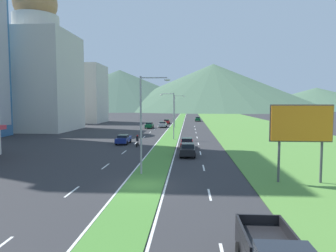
# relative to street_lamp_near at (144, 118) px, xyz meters

# --- Properties ---
(ground_plane) EXTENTS (600.00, 600.00, 0.00)m
(ground_plane) POSITION_rel_street_lamp_near_xyz_m (0.50, -3.83, -5.19)
(ground_plane) COLOR #2D2D30
(grass_median) EXTENTS (3.20, 240.00, 0.06)m
(grass_median) POSITION_rel_street_lamp_near_xyz_m (0.50, 56.17, -5.16)
(grass_median) COLOR #477F33
(grass_median) RESTS_ON ground_plane
(grass_verge_right) EXTENTS (24.00, 240.00, 0.06)m
(grass_verge_right) POSITION_rel_street_lamp_near_xyz_m (21.10, 56.17, -5.16)
(grass_verge_right) COLOR #518438
(grass_verge_right) RESTS_ON ground_plane
(lane_dash_left_2) EXTENTS (0.16, 2.80, 0.01)m
(lane_dash_left_2) POSITION_rel_street_lamp_near_xyz_m (-4.60, -5.78, -5.19)
(lane_dash_left_2) COLOR silver
(lane_dash_left_2) RESTS_ON ground_plane
(lane_dash_left_3) EXTENTS (0.16, 2.80, 0.01)m
(lane_dash_left_3) POSITION_rel_street_lamp_near_xyz_m (-4.60, 3.25, -5.19)
(lane_dash_left_3) COLOR silver
(lane_dash_left_3) RESTS_ON ground_plane
(lane_dash_left_4) EXTENTS (0.16, 2.80, 0.01)m
(lane_dash_left_4) POSITION_rel_street_lamp_near_xyz_m (-4.60, 12.27, -5.19)
(lane_dash_left_4) COLOR silver
(lane_dash_left_4) RESTS_ON ground_plane
(lane_dash_left_5) EXTENTS (0.16, 2.80, 0.01)m
(lane_dash_left_5) POSITION_rel_street_lamp_near_xyz_m (-4.60, 21.30, -5.19)
(lane_dash_left_5) COLOR silver
(lane_dash_left_5) RESTS_ON ground_plane
(lane_dash_left_6) EXTENTS (0.16, 2.80, 0.01)m
(lane_dash_left_6) POSITION_rel_street_lamp_near_xyz_m (-4.60, 30.32, -5.19)
(lane_dash_left_6) COLOR silver
(lane_dash_left_6) RESTS_ON ground_plane
(lane_dash_left_7) EXTENTS (0.16, 2.80, 0.01)m
(lane_dash_left_7) POSITION_rel_street_lamp_near_xyz_m (-4.60, 39.35, -5.19)
(lane_dash_left_7) COLOR silver
(lane_dash_left_7) RESTS_ON ground_plane
(lane_dash_left_8) EXTENTS (0.16, 2.80, 0.01)m
(lane_dash_left_8) POSITION_rel_street_lamp_near_xyz_m (-4.60, 48.37, -5.19)
(lane_dash_left_8) COLOR silver
(lane_dash_left_8) RESTS_ON ground_plane
(lane_dash_left_9) EXTENTS (0.16, 2.80, 0.01)m
(lane_dash_left_9) POSITION_rel_street_lamp_near_xyz_m (-4.60, 57.40, -5.19)
(lane_dash_left_9) COLOR silver
(lane_dash_left_9) RESTS_ON ground_plane
(lane_dash_right_2) EXTENTS (0.16, 2.80, 0.01)m
(lane_dash_right_2) POSITION_rel_street_lamp_near_xyz_m (5.60, -5.78, -5.19)
(lane_dash_right_2) COLOR silver
(lane_dash_right_2) RESTS_ON ground_plane
(lane_dash_right_3) EXTENTS (0.16, 2.80, 0.01)m
(lane_dash_right_3) POSITION_rel_street_lamp_near_xyz_m (5.60, 3.25, -5.19)
(lane_dash_right_3) COLOR silver
(lane_dash_right_3) RESTS_ON ground_plane
(lane_dash_right_4) EXTENTS (0.16, 2.80, 0.01)m
(lane_dash_right_4) POSITION_rel_street_lamp_near_xyz_m (5.60, 12.27, -5.19)
(lane_dash_right_4) COLOR silver
(lane_dash_right_4) RESTS_ON ground_plane
(lane_dash_right_5) EXTENTS (0.16, 2.80, 0.01)m
(lane_dash_right_5) POSITION_rel_street_lamp_near_xyz_m (5.60, 21.30, -5.19)
(lane_dash_right_5) COLOR silver
(lane_dash_right_5) RESTS_ON ground_plane
(lane_dash_right_6) EXTENTS (0.16, 2.80, 0.01)m
(lane_dash_right_6) POSITION_rel_street_lamp_near_xyz_m (5.60, 30.32, -5.19)
(lane_dash_right_6) COLOR silver
(lane_dash_right_6) RESTS_ON ground_plane
(lane_dash_right_7) EXTENTS (0.16, 2.80, 0.01)m
(lane_dash_right_7) POSITION_rel_street_lamp_near_xyz_m (5.60, 39.35, -5.19)
(lane_dash_right_7) COLOR silver
(lane_dash_right_7) RESTS_ON ground_plane
(lane_dash_right_8) EXTENTS (0.16, 2.80, 0.01)m
(lane_dash_right_8) POSITION_rel_street_lamp_near_xyz_m (5.60, 48.37, -5.19)
(lane_dash_right_8) COLOR silver
(lane_dash_right_8) RESTS_ON ground_plane
(lane_dash_right_9) EXTENTS (0.16, 2.80, 0.01)m
(lane_dash_right_9) POSITION_rel_street_lamp_near_xyz_m (5.60, 57.40, -5.19)
(lane_dash_right_9) COLOR silver
(lane_dash_right_9) RESTS_ON ground_plane
(edge_line_median_left) EXTENTS (0.16, 240.00, 0.01)m
(edge_line_median_left) POSITION_rel_street_lamp_near_xyz_m (-1.25, 56.17, -5.19)
(edge_line_median_left) COLOR silver
(edge_line_median_left) RESTS_ON ground_plane
(edge_line_median_right) EXTENTS (0.16, 240.00, 0.01)m
(edge_line_median_right) POSITION_rel_street_lamp_near_xyz_m (2.25, 56.17, -5.19)
(edge_line_median_right) COLOR silver
(edge_line_median_right) RESTS_ON ground_plane
(domed_building) EXTENTS (16.73, 16.73, 34.90)m
(domed_building) POSITION_rel_street_lamp_near_xyz_m (-31.96, 42.95, 9.35)
(domed_building) COLOR beige
(domed_building) RESTS_ON ground_plane
(midrise_colored) EXTENTS (13.91, 13.91, 19.16)m
(midrise_colored) POSITION_rel_street_lamp_near_xyz_m (-31.66, 72.22, 4.38)
(midrise_colored) COLOR beige
(midrise_colored) RESTS_ON ground_plane
(hill_far_left) EXTENTS (182.74, 182.74, 37.38)m
(hill_far_left) POSITION_rel_street_lamp_near_xyz_m (-61.73, 256.58, 13.49)
(hill_far_left) COLOR #3D5647
(hill_far_left) RESTS_ON ground_plane
(hill_far_center) EXTENTS (193.25, 193.25, 41.10)m
(hill_far_center) POSITION_rel_street_lamp_near_xyz_m (25.23, 247.73, 15.36)
(hill_far_center) COLOR #47664C
(hill_far_center) RESTS_ON ground_plane
(hill_far_right) EXTENTS (149.02, 149.02, 20.88)m
(hill_far_right) POSITION_rel_street_lamp_near_xyz_m (125.22, 272.36, 5.24)
(hill_far_right) COLOR #47664C
(hill_far_right) RESTS_ON ground_plane
(street_lamp_near) EXTENTS (2.78, 0.28, 9.03)m
(street_lamp_near) POSITION_rel_street_lamp_near_xyz_m (0.00, 0.00, 0.00)
(street_lamp_near) COLOR #99999E
(street_lamp_near) RESTS_ON ground_plane
(street_lamp_mid) EXTENTS (2.59, 0.38, 8.36)m
(street_lamp_mid) POSITION_rel_street_lamp_near_xyz_m (1.04, 26.59, -0.37)
(street_lamp_mid) COLOR #99999E
(street_lamp_mid) RESTS_ON ground_plane
(street_lamp_far) EXTENTS (2.85, 0.47, 8.61)m
(street_lamp_far) POSITION_rel_street_lamp_near_xyz_m (0.52, 53.17, -0.21)
(street_lamp_far) COLOR #99999E
(street_lamp_far) RESTS_ON ground_plane
(billboard_roadside) EXTENTS (5.06, 0.28, 6.49)m
(billboard_roadside) POSITION_rel_street_lamp_near_xyz_m (13.22, -2.11, -0.48)
(billboard_roadside) COLOR #4C4C51
(billboard_roadside) RESTS_ON ground_plane
(car_0) EXTENTS (1.93, 4.24, 1.59)m
(car_0) POSITION_rel_street_lamp_near_xyz_m (3.93, 9.90, -4.39)
(car_0) COLOR black
(car_0) RESTS_ON ground_plane
(car_1) EXTENTS (1.87, 4.48, 1.45)m
(car_1) POSITION_rel_street_lamp_near_xyz_m (-2.89, 66.33, -4.45)
(car_1) COLOR maroon
(car_1) RESTS_ON ground_plane
(car_2) EXTENTS (2.02, 4.56, 1.55)m
(car_2) POSITION_rel_street_lamp_near_xyz_m (-2.99, 53.48, -4.40)
(car_2) COLOR #B2B2B7
(car_2) RESTS_ON ground_plane
(car_3) EXTENTS (1.94, 4.63, 1.49)m
(car_3) POSITION_rel_street_lamp_near_xyz_m (3.79, 16.48, -4.44)
(car_3) COLOR maroon
(car_3) RESTS_ON ground_plane
(car_4) EXTENTS (1.92, 4.59, 1.58)m
(car_4) POSITION_rel_street_lamp_near_xyz_m (-6.23, 50.14, -4.39)
(car_4) COLOR #0C5128
(car_4) RESTS_ON ground_plane
(car_5) EXTENTS (1.90, 4.47, 1.57)m
(car_5) POSITION_rel_street_lamp_near_xyz_m (7.13, 80.91, -4.39)
(car_5) COLOR #0C5128
(car_5) RESTS_ON ground_plane
(car_6) EXTENTS (1.93, 4.67, 1.47)m
(car_6) POSITION_rel_street_lamp_near_xyz_m (-6.49, 20.51, -4.43)
(car_6) COLOR navy
(car_6) RESTS_ON ground_plane
(motorcycle_rider) EXTENTS (0.36, 2.00, 1.80)m
(motorcycle_rider) POSITION_rel_street_lamp_near_xyz_m (-3.70, 17.59, -4.45)
(motorcycle_rider) COLOR black
(motorcycle_rider) RESTS_ON ground_plane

